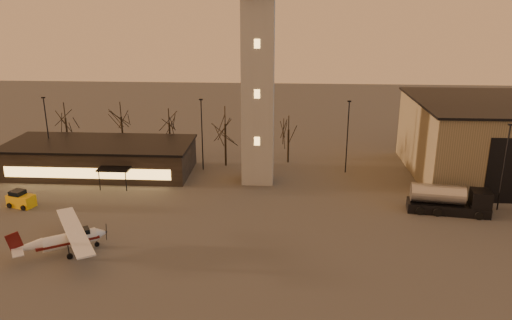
{
  "coord_description": "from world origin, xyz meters",
  "views": [
    {
      "loc": [
        3.53,
        -32.28,
        23.12
      ],
      "look_at": [
        0.78,
        13.0,
        8.39
      ],
      "focal_mm": 35.0,
      "sensor_mm": 36.0,
      "label": 1
    }
  ],
  "objects_px": {
    "control_tower": "(258,56)",
    "cessna_rear": "(71,241)",
    "fuel_truck": "(448,202)",
    "terminal": "(100,157)",
    "service_cart": "(21,200)"
  },
  "relations": [
    {
      "from": "control_tower",
      "to": "terminal",
      "type": "height_order",
      "value": "control_tower"
    },
    {
      "from": "terminal",
      "to": "service_cart",
      "type": "relative_size",
      "value": 7.54
    },
    {
      "from": "control_tower",
      "to": "cessna_rear",
      "type": "distance_m",
      "value": 30.62
    },
    {
      "from": "control_tower",
      "to": "fuel_truck",
      "type": "bearing_deg",
      "value": -22.59
    },
    {
      "from": "control_tower",
      "to": "cessna_rear",
      "type": "height_order",
      "value": "control_tower"
    },
    {
      "from": "control_tower",
      "to": "terminal",
      "type": "bearing_deg",
      "value": 174.85
    },
    {
      "from": "control_tower",
      "to": "fuel_truck",
      "type": "height_order",
      "value": "control_tower"
    },
    {
      "from": "control_tower",
      "to": "terminal",
      "type": "xyz_separation_m",
      "value": [
        -21.99,
        1.98,
        -14.17
      ]
    },
    {
      "from": "fuel_truck",
      "to": "cessna_rear",
      "type": "bearing_deg",
      "value": -154.9
    },
    {
      "from": "cessna_rear",
      "to": "terminal",
      "type": "bearing_deg",
      "value": 71.02
    },
    {
      "from": "cessna_rear",
      "to": "fuel_truck",
      "type": "distance_m",
      "value": 40.29
    },
    {
      "from": "control_tower",
      "to": "fuel_truck",
      "type": "xyz_separation_m",
      "value": [
        21.99,
        -9.15,
        -15.03
      ]
    },
    {
      "from": "service_cart",
      "to": "control_tower",
      "type": "bearing_deg",
      "value": 37.09
    },
    {
      "from": "cessna_rear",
      "to": "service_cart",
      "type": "relative_size",
      "value": 3.17
    },
    {
      "from": "control_tower",
      "to": "cessna_rear",
      "type": "relative_size",
      "value": 3.06
    }
  ]
}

